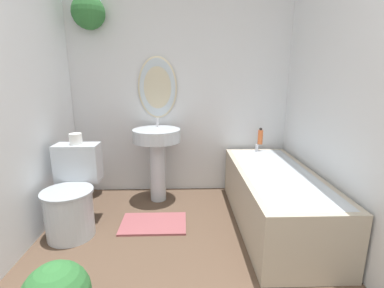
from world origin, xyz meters
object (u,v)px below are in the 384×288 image
pedestal_sink (157,149)px  shampoo_bottle (260,137)px  toilet (72,197)px  toilet_paper_roll (76,139)px  bathtub (275,197)px

pedestal_sink → shampoo_bottle: bearing=8.1°
toilet → toilet_paper_roll: (0.00, 0.21, 0.48)m
pedestal_sink → shampoo_bottle: pedestal_sink is taller
pedestal_sink → bathtub: pedestal_sink is taller
toilet → shampoo_bottle: 2.05m
bathtub → shampoo_bottle: (0.04, 0.73, 0.41)m
bathtub → shampoo_bottle: 0.84m
toilet → toilet_paper_roll: size_ratio=6.78×
toilet → toilet_paper_roll: toilet_paper_roll is taller
shampoo_bottle → toilet_paper_roll: 1.95m
bathtub → toilet_paper_roll: size_ratio=14.69×
toilet → bathtub: 1.82m
bathtub → toilet_paper_roll: (-1.82, 0.15, 0.53)m
toilet → toilet_paper_roll: bearing=90.0°
toilet_paper_roll → pedestal_sink: bearing=30.6°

